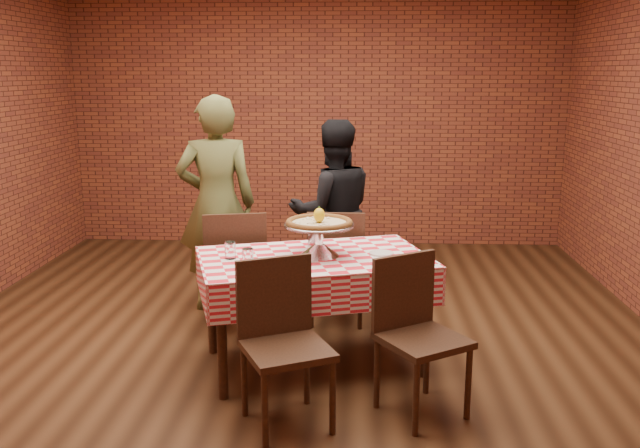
{
  "coord_description": "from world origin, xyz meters",
  "views": [
    {
      "loc": [
        0.44,
        -4.72,
        1.95
      ],
      "look_at": [
        0.2,
        -0.26,
        0.95
      ],
      "focal_mm": 38.42,
      "sensor_mm": 36.0,
      "label": 1
    }
  ],
  "objects_px": {
    "water_glass_right": "(230,250)",
    "chair_near_right": "(423,339)",
    "diner_olive": "(217,204)",
    "diner_black": "(333,212)",
    "chair_far_left": "(235,269)",
    "pizza": "(319,223)",
    "condiment_caddy": "(316,236)",
    "pizza_stand": "(319,240)",
    "table": "(314,311)",
    "chair_far_right": "(337,265)",
    "chair_near_left": "(287,348)",
    "water_glass_left": "(248,258)"
  },
  "relations": [
    {
      "from": "pizza",
      "to": "chair_near_right",
      "type": "relative_size",
      "value": 0.48
    },
    {
      "from": "chair_far_left",
      "to": "diner_black",
      "type": "xyz_separation_m",
      "value": [
        0.73,
        0.7,
        0.31
      ]
    },
    {
      "from": "pizza_stand",
      "to": "chair_near_right",
      "type": "bearing_deg",
      "value": -46.98
    },
    {
      "from": "pizza_stand",
      "to": "chair_near_left",
      "type": "xyz_separation_m",
      "value": [
        -0.13,
        -0.85,
        -0.4
      ]
    },
    {
      "from": "pizza_stand",
      "to": "pizza",
      "type": "xyz_separation_m",
      "value": [
        0.0,
        0.0,
        0.11
      ]
    },
    {
      "from": "water_glass_right",
      "to": "diner_black",
      "type": "relative_size",
      "value": 0.07
    },
    {
      "from": "water_glass_right",
      "to": "condiment_caddy",
      "type": "relative_size",
      "value": 0.8
    },
    {
      "from": "chair_near_left",
      "to": "chair_far_left",
      "type": "height_order",
      "value": "chair_far_left"
    },
    {
      "from": "table",
      "to": "chair_far_right",
      "type": "bearing_deg",
      "value": 81.27
    },
    {
      "from": "chair_far_right",
      "to": "diner_olive",
      "type": "bearing_deg",
      "value": -12.99
    },
    {
      "from": "water_glass_right",
      "to": "chair_near_right",
      "type": "height_order",
      "value": "chair_near_right"
    },
    {
      "from": "table",
      "to": "chair_near_right",
      "type": "distance_m",
      "value": 0.93
    },
    {
      "from": "diner_black",
      "to": "chair_near_right",
      "type": "bearing_deg",
      "value": 92.05
    },
    {
      "from": "chair_near_right",
      "to": "diner_black",
      "type": "height_order",
      "value": "diner_black"
    },
    {
      "from": "water_glass_right",
      "to": "chair_near_right",
      "type": "distance_m",
      "value": 1.38
    },
    {
      "from": "water_glass_left",
      "to": "pizza",
      "type": "bearing_deg",
      "value": 32.58
    },
    {
      "from": "diner_black",
      "to": "chair_far_left",
      "type": "bearing_deg",
      "value": 29.69
    },
    {
      "from": "table",
      "to": "water_glass_left",
      "type": "height_order",
      "value": "water_glass_left"
    },
    {
      "from": "table",
      "to": "chair_far_right",
      "type": "xyz_separation_m",
      "value": [
        0.13,
        0.85,
        0.08
      ]
    },
    {
      "from": "pizza_stand",
      "to": "chair_near_left",
      "type": "distance_m",
      "value": 0.95
    },
    {
      "from": "pizza",
      "to": "diner_olive",
      "type": "bearing_deg",
      "value": 129.52
    },
    {
      "from": "pizza_stand",
      "to": "chair_far_right",
      "type": "relative_size",
      "value": 0.52
    },
    {
      "from": "table",
      "to": "pizza_stand",
      "type": "relative_size",
      "value": 3.08
    },
    {
      "from": "water_glass_right",
      "to": "condiment_caddy",
      "type": "bearing_deg",
      "value": 35.07
    },
    {
      "from": "table",
      "to": "pizza",
      "type": "xyz_separation_m",
      "value": [
        0.03,
        0.02,
        0.6
      ]
    },
    {
      "from": "chair_near_right",
      "to": "chair_far_left",
      "type": "relative_size",
      "value": 0.97
    },
    {
      "from": "diner_olive",
      "to": "diner_black",
      "type": "xyz_separation_m",
      "value": [
        0.95,
        0.24,
        -0.11
      ]
    },
    {
      "from": "water_glass_right",
      "to": "condiment_caddy",
      "type": "xyz_separation_m",
      "value": [
        0.53,
        0.37,
        0.01
      ]
    },
    {
      "from": "pizza_stand",
      "to": "water_glass_right",
      "type": "relative_size",
      "value": 4.23
    },
    {
      "from": "water_glass_left",
      "to": "diner_black",
      "type": "height_order",
      "value": "diner_black"
    },
    {
      "from": "water_glass_left",
      "to": "chair_near_right",
      "type": "relative_size",
      "value": 0.12
    },
    {
      "from": "water_glass_left",
      "to": "chair_near_left",
      "type": "bearing_deg",
      "value": -62.64
    },
    {
      "from": "chair_far_left",
      "to": "water_glass_left",
      "type": "bearing_deg",
      "value": 92.46
    },
    {
      "from": "chair_near_left",
      "to": "chair_far_right",
      "type": "distance_m",
      "value": 1.7
    },
    {
      "from": "pizza",
      "to": "chair_near_right",
      "type": "distance_m",
      "value": 1.06
    },
    {
      "from": "chair_far_left",
      "to": "chair_far_right",
      "type": "bearing_deg",
      "value": -178.34
    },
    {
      "from": "diner_olive",
      "to": "water_glass_right",
      "type": "bearing_deg",
      "value": 93.67
    },
    {
      "from": "table",
      "to": "water_glass_right",
      "type": "distance_m",
      "value": 0.7
    },
    {
      "from": "chair_near_left",
      "to": "chair_far_left",
      "type": "distance_m",
      "value": 1.58
    },
    {
      "from": "chair_near_left",
      "to": "water_glass_left",
      "type": "bearing_deg",
      "value": 91.94
    },
    {
      "from": "condiment_caddy",
      "to": "diner_black",
      "type": "bearing_deg",
      "value": 85.07
    },
    {
      "from": "pizza",
      "to": "diner_black",
      "type": "bearing_deg",
      "value": 88.0
    },
    {
      "from": "water_glass_left",
      "to": "pizza_stand",
      "type": "bearing_deg",
      "value": 32.58
    },
    {
      "from": "chair_far_left",
      "to": "chair_far_right",
      "type": "xyz_separation_m",
      "value": [
        0.78,
        0.2,
        -0.01
      ]
    },
    {
      "from": "pizza_stand",
      "to": "chair_near_right",
      "type": "distance_m",
      "value": 1.01
    },
    {
      "from": "pizza_stand",
      "to": "chair_far_left",
      "type": "distance_m",
      "value": 1.01
    },
    {
      "from": "pizza",
      "to": "diner_black",
      "type": "distance_m",
      "value": 1.34
    },
    {
      "from": "condiment_caddy",
      "to": "table",
      "type": "bearing_deg",
      "value": -89.44
    },
    {
      "from": "pizza_stand",
      "to": "condiment_caddy",
      "type": "distance_m",
      "value": 0.27
    },
    {
      "from": "condiment_caddy",
      "to": "chair_near_right",
      "type": "relative_size",
      "value": 0.15
    }
  ]
}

